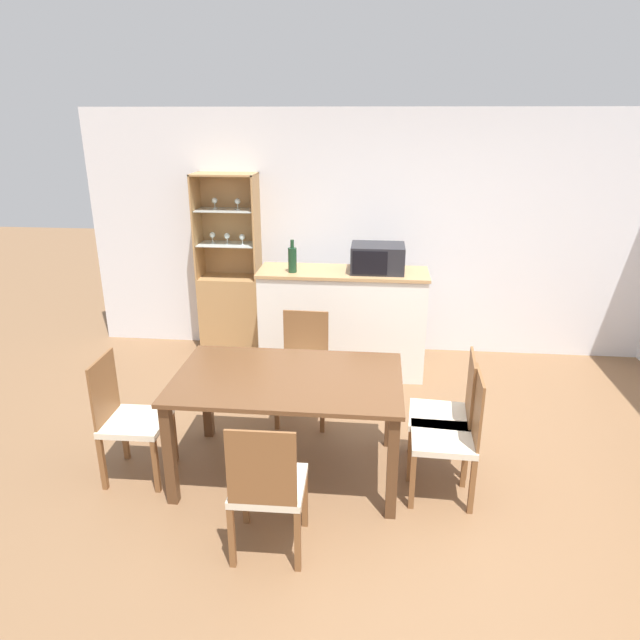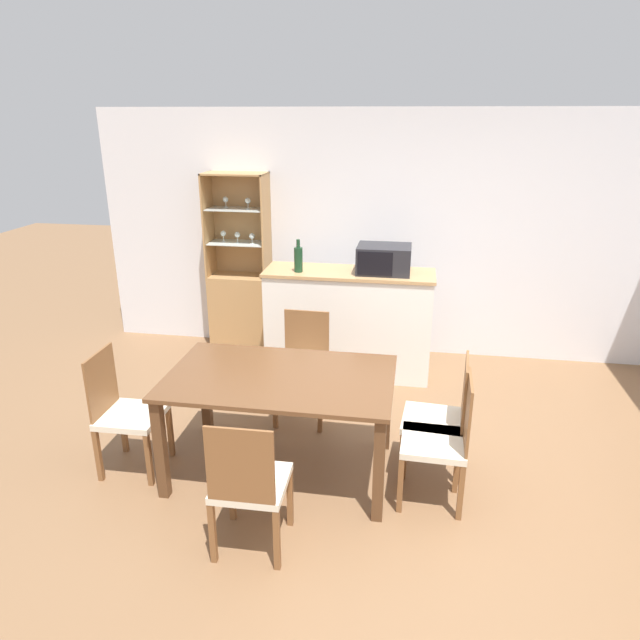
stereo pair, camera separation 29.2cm
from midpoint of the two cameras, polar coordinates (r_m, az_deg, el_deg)
name	(u,v)px [view 2 (the right image)]	position (r m, az deg, el deg)	size (l,w,h in m)	color
ground_plane	(399,495)	(4.18, 10.03, -16.93)	(18.00, 18.00, 0.00)	brown
wall_back	(414,237)	(6.11, 10.80, 8.18)	(6.80, 0.06, 2.55)	silver
kitchen_counter	(348,323)	(5.67, 4.31, -0.28)	(1.64, 0.53, 1.06)	white
display_cabinet	(241,297)	(6.33, -6.61, 2.26)	(0.65, 0.35, 1.92)	tan
dining_table	(280,389)	(4.03, -1.92, -6.95)	(1.58, 0.98, 0.77)	brown
dining_chair_head_near	(249,484)	(3.46, -4.64, -16.10)	(0.43, 0.43, 0.92)	beige
dining_chair_side_right_far	(440,418)	(4.21, 13.86, -9.55)	(0.45, 0.45, 0.92)	beige
dining_chair_side_left_near	(125,412)	(4.35, -17.09, -8.85)	(0.43, 0.43, 0.92)	beige
dining_chair_side_right_near	(441,440)	(3.96, 14.12, -11.61)	(0.43, 0.43, 0.92)	beige
dining_chair_head_far	(303,368)	(4.85, 0.03, -4.81)	(0.43, 0.43, 0.92)	beige
microwave	(384,259)	(5.47, 7.92, 6.04)	(0.50, 0.39, 0.26)	#232328
wine_bottle	(298,259)	(5.44, -0.65, 6.13)	(0.08, 0.08, 0.31)	#193D23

